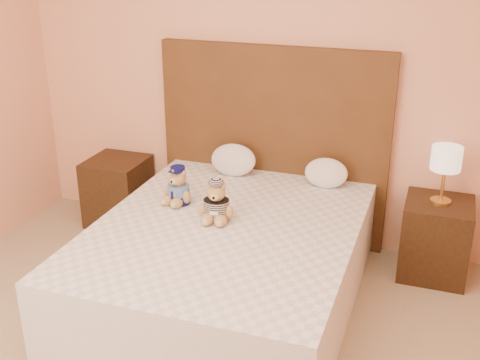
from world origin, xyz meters
name	(u,v)px	position (x,y,z in m)	size (l,w,h in m)	color
room_walls	(164,40)	(0.00, 0.46, 1.81)	(4.04, 4.52, 2.72)	#F2A984
bed	(227,264)	(0.00, 1.20, 0.28)	(1.60, 2.00, 0.55)	white
headboard	(273,145)	(0.00, 2.21, 0.75)	(1.75, 0.08, 1.50)	#543319
nightstand_left	(118,191)	(-1.25, 2.00, 0.28)	(0.45, 0.45, 0.55)	#342210
nightstand_right	(435,238)	(1.25, 2.00, 0.28)	(0.45, 0.45, 0.55)	#342210
lamp	(446,161)	(1.25, 2.00, 0.85)	(0.20, 0.20, 0.40)	gold
teddy_police	(178,185)	(-0.42, 1.41, 0.68)	(0.22, 0.21, 0.26)	#AE8243
teddy_prisoner	(216,201)	(-0.08, 1.25, 0.68)	(0.24, 0.23, 0.27)	#AE8243
pillow_left	(233,159)	(-0.25, 2.03, 0.67)	(0.35, 0.23, 0.25)	white
pillow_right	(326,172)	(0.45, 2.03, 0.66)	(0.31, 0.20, 0.22)	white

